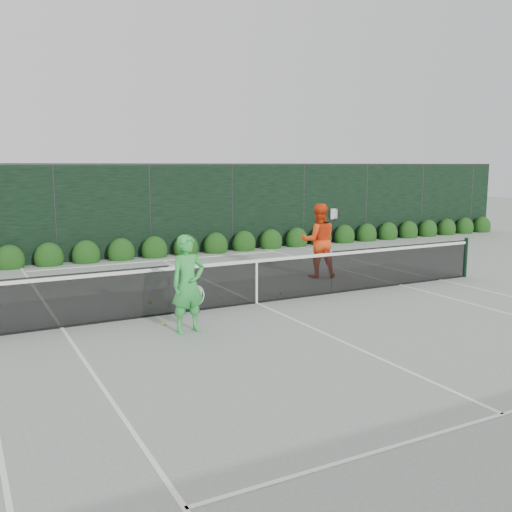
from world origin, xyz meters
TOP-DOWN VIEW (x-y plane):
  - ground at (0.00, 0.00)m, footprint 80.00×80.00m
  - tennis_net at (-0.02, 0.00)m, footprint 12.90×0.10m
  - player_woman at (-2.10, -1.33)m, footprint 0.70×0.49m
  - player_man at (2.87, 1.85)m, footprint 1.17×1.04m
  - court_lines at (0.00, 0.00)m, footprint 11.03×23.83m
  - windscreen_fence at (0.00, -2.71)m, footprint 32.00×21.07m
  - hedge_row at (-0.00, 7.15)m, footprint 31.66×0.65m
  - tennis_balls at (-1.00, 0.41)m, footprint 3.32×1.86m

SIDE VIEW (x-z plane):
  - ground at x=0.00m, z-range 0.00..0.00m
  - court_lines at x=0.00m, z-range 0.00..0.01m
  - tennis_balls at x=-1.00m, z-range 0.00..0.07m
  - hedge_row at x=0.00m, z-range -0.23..0.70m
  - tennis_net at x=-0.02m, z-range 0.00..1.07m
  - player_woman at x=-2.10m, z-range 0.00..1.77m
  - player_man at x=2.87m, z-range 0.00..1.99m
  - windscreen_fence at x=0.00m, z-range -0.02..3.04m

